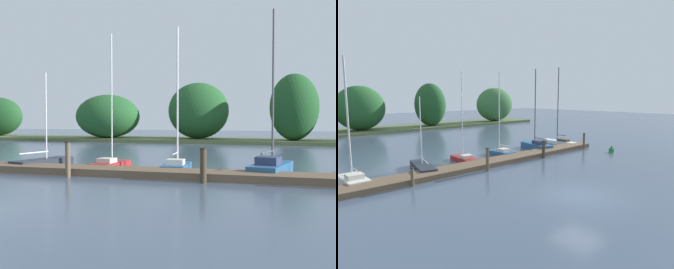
{
  "view_description": "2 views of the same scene",
  "coord_description": "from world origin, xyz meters",
  "views": [
    {
      "loc": [
        9.16,
        -9.24,
        2.7
      ],
      "look_at": [
        3.54,
        10.05,
        1.9
      ],
      "focal_mm": 43.58,
      "sensor_mm": 36.0,
      "label": 1
    },
    {
      "loc": [
        -12.78,
        -8.2,
        5.24
      ],
      "look_at": [
        4.92,
        11.08,
        1.73
      ],
      "focal_mm": 30.7,
      "sensor_mm": 36.0,
      "label": 2
    }
  ],
  "objects": [
    {
      "name": "ground",
      "position": [
        0.0,
        0.0,
        0.0
      ],
      "size": [
        160.0,
        160.0,
        0.0
      ],
      "primitive_type": "plane",
      "color": "#425166"
    },
    {
      "name": "sailboat_2",
      "position": [
        -3.69,
        10.49,
        0.26
      ],
      "size": [
        1.93,
        4.08,
        5.23
      ],
      "rotation": [
        0.0,
        0.0,
        1.34
      ],
      "color": "#232833",
      "rests_on": "ground"
    },
    {
      "name": "sailboat_1",
      "position": [
        -8.28,
        10.29,
        0.43
      ],
      "size": [
        1.3,
        2.99,
        7.55
      ],
      "rotation": [
        0.0,
        0.0,
        1.6
      ],
      "color": "silver",
      "rests_on": "ground"
    },
    {
      "name": "dock_pier",
      "position": [
        0.0,
        8.53,
        0.17
      ],
      "size": [
        26.99,
        1.8,
        0.35
      ],
      "color": "brown",
      "rests_on": "ground"
    },
    {
      "name": "sailboat_3",
      "position": [
        0.09,
        10.88,
        0.3
      ],
      "size": [
        1.39,
        3.06,
        7.24
      ],
      "rotation": [
        0.0,
        0.0,
        1.47
      ],
      "color": "maroon",
      "rests_on": "ground"
    },
    {
      "name": "channel_buoy_0",
      "position": [
        12.49,
        4.65,
        0.21
      ],
      "size": [
        0.48,
        0.48,
        0.56
      ],
      "color": "#23843D",
      "rests_on": "ground"
    },
    {
      "name": "mooring_piling_2",
      "position": [
        -0.39,
        7.23,
        0.82
      ],
      "size": [
        0.27,
        0.27,
        1.64
      ],
      "color": "brown",
      "rests_on": "ground"
    },
    {
      "name": "mooring_piling_4",
      "position": [
        11.97,
        7.31,
        0.8
      ],
      "size": [
        0.25,
        0.25,
        1.59
      ],
      "color": "brown",
      "rests_on": "ground"
    },
    {
      "name": "mooring_piling_3",
      "position": [
        5.85,
        7.37,
        0.74
      ],
      "size": [
        0.31,
        0.31,
        1.47
      ],
      "color": "#3D3323",
      "rests_on": "ground"
    },
    {
      "name": "mooring_piling_1",
      "position": [
        -5.83,
        7.44,
        0.57
      ],
      "size": [
        0.22,
        0.22,
        1.12
      ],
      "color": "brown",
      "rests_on": "ground"
    },
    {
      "name": "sailboat_5",
      "position": [
        8.49,
        10.59,
        0.42
      ],
      "size": [
        2.08,
        4.05,
        7.85
      ],
      "rotation": [
        0.0,
        0.0,
        1.36
      ],
      "color": "#285684",
      "rests_on": "ground"
    },
    {
      "name": "sailboat_4",
      "position": [
        3.84,
        10.66,
        0.38
      ],
      "size": [
        1.31,
        2.85,
        7.32
      ],
      "rotation": [
        0.0,
        0.0,
        1.64
      ],
      "color": "#285684",
      "rests_on": "ground"
    },
    {
      "name": "far_shore",
      "position": [
        1.2,
        35.45,
        2.88
      ],
      "size": [
        62.71,
        8.66,
        7.3
      ],
      "color": "#56663D",
      "rests_on": "ground"
    },
    {
      "name": "sailboat_6",
      "position": [
        12.7,
        10.97,
        0.42
      ],
      "size": [
        0.96,
        4.43,
        8.31
      ],
      "rotation": [
        0.0,
        0.0,
        1.56
      ],
      "color": "white",
      "rests_on": "ground"
    }
  ]
}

